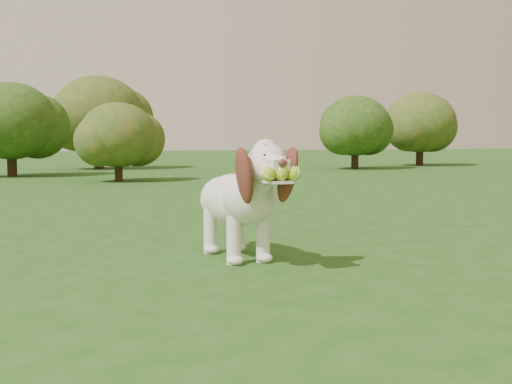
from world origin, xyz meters
name	(u,v)px	position (x,y,z in m)	size (l,w,h in m)	color
ground	(157,274)	(0.00, 0.00, 0.00)	(80.00, 80.00, 0.00)	#1E4614
dog	(241,196)	(0.53, 0.22, 0.36)	(0.36, 1.04, 0.68)	white
shrub_i	(98,114)	(1.39, 12.38, 1.29)	(2.12, 2.12, 2.20)	#382314
shrub_f	(355,126)	(7.04, 10.16, 1.02)	(1.67, 1.67, 1.73)	#382314
shrub_b	(11,121)	(-0.56, 9.71, 1.03)	(1.69, 1.69, 1.75)	#382314
shrub_c	(118,135)	(1.05, 7.48, 0.76)	(1.25, 1.25, 1.29)	#382314
shrub_h	(420,123)	(9.71, 11.33, 1.15)	(1.89, 1.89, 1.96)	#382314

